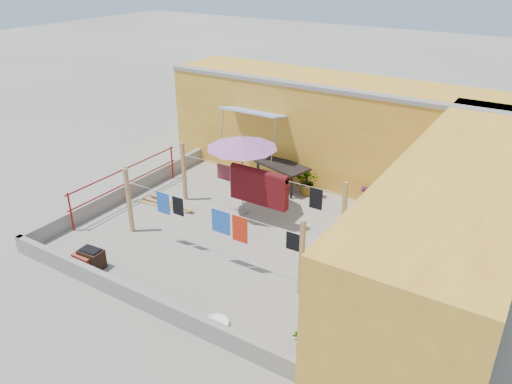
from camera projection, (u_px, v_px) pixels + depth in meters
ground at (240, 234)px, 13.08m from camera, size 80.00×80.00×0.00m
wall_back at (336, 130)px, 15.72m from camera, size 11.00×3.27×3.21m
wall_right at (457, 236)px, 9.89m from camera, size 2.40×9.00×3.20m
parapet_front at (143, 300)px, 10.26m from camera, size 8.30×0.16×0.44m
parapet_left at (127, 191)px, 14.95m from camera, size 0.16×7.30×0.44m
red_railing at (126, 179)px, 14.47m from camera, size 0.05×4.20×1.10m
clothesline_rig at (254, 192)px, 13.01m from camera, size 5.09×2.35×1.80m
patio_umbrella at (242, 143)px, 13.28m from camera, size 1.95×1.95×2.32m
outdoor_table at (282, 167)px, 15.36m from camera, size 1.85×1.26×0.79m
brick_stack at (86, 261)px, 11.61m from camera, size 0.53×0.39×0.46m
lumber_pile at (166, 204)px, 14.51m from camera, size 1.94×0.56×0.12m
brazier at (92, 259)px, 11.60m from camera, size 0.58×0.41×0.50m
white_basin at (216, 323)px, 9.87m from camera, size 0.54×0.54×0.09m
water_jug_a at (396, 244)px, 12.31m from camera, size 0.24×0.24×0.37m
water_jug_b at (379, 268)px, 11.37m from camera, size 0.25×0.25×0.39m
green_hose at (376, 215)px, 13.93m from camera, size 0.52×0.52×0.08m
plant_back_a at (308, 182)px, 15.05m from camera, size 0.90×0.84×0.83m
plant_back_b at (365, 197)px, 14.35m from camera, size 0.45×0.45×0.62m
plant_right_a at (404, 228)px, 12.64m from camera, size 0.47×0.46×0.75m
plant_right_b at (376, 265)px, 11.23m from camera, size 0.47×0.46×0.66m
plant_right_c at (306, 345)px, 9.02m from camera, size 0.65×0.63×0.54m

